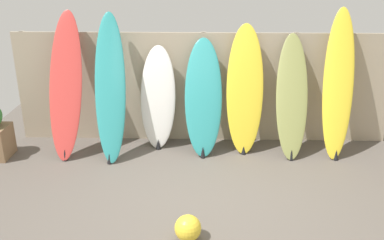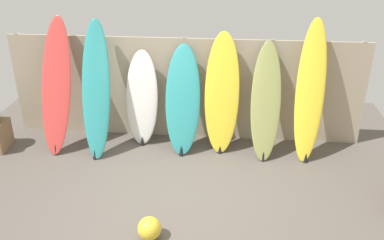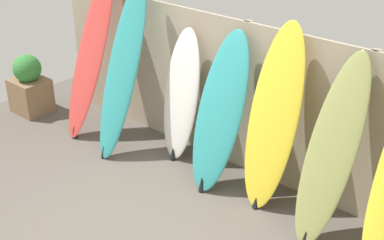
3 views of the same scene
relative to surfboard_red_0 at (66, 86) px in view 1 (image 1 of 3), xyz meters
The scene contains 10 objects.
ground 2.77m from the surfboard_red_0, 35.49° to the right, with size 7.68×7.68×0.00m, color #5B544C.
fence_back 2.15m from the surfboard_red_0, 14.11° to the left, with size 6.08×0.11×1.80m.
surfboard_red_0 is the anchor object (origin of this frame).
surfboard_teal_1 0.70m from the surfboard_red_0, ahead, with size 0.54×0.96×2.15m.
surfboard_white_2 1.42m from the surfboard_red_0, ahead, with size 0.59×0.43×1.63m.
surfboard_teal_3 2.10m from the surfboard_red_0, ahead, with size 0.59×0.71×1.76m.
surfboard_yellow_4 2.73m from the surfboard_red_0, ahead, with size 0.57×0.54×1.97m.
surfboard_olive_5 3.44m from the surfboard_red_0, ahead, with size 0.50×0.78×1.82m.
surfboard_yellow_6 4.12m from the surfboard_red_0, ahead, with size 0.54×0.80×2.22m.
beach_ball 3.11m from the surfboard_red_0, 49.44° to the right, with size 0.29×0.29×0.29m, color yellow.
Camera 1 is at (-0.00, -4.68, 2.92)m, focal length 40.00 mm.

